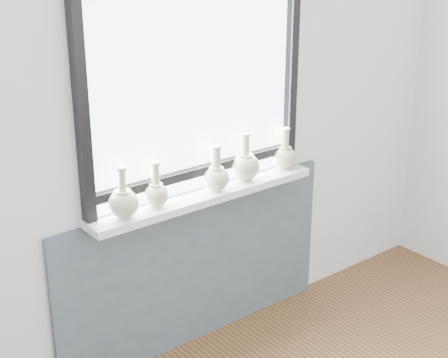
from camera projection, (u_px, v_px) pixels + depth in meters
back_wall at (192, 112)px, 3.42m from camera, size 3.60×0.02×2.60m
apron_panel at (198, 268)px, 3.72m from camera, size 1.70×0.03×0.86m
windowsill at (205, 196)px, 3.50m from camera, size 1.32×0.18×0.04m
window at (196, 86)px, 3.35m from camera, size 1.30×0.06×1.05m
vase_a at (123, 202)px, 3.18m from camera, size 0.15×0.15×0.25m
vase_b at (156, 193)px, 3.30m from camera, size 0.12×0.12×0.23m
vase_c at (216, 176)px, 3.49m from camera, size 0.13×0.13×0.24m
vase_d at (245, 165)px, 3.63m from camera, size 0.16×0.16×0.26m
vase_e at (285, 156)px, 3.80m from camera, size 0.13×0.13×0.23m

